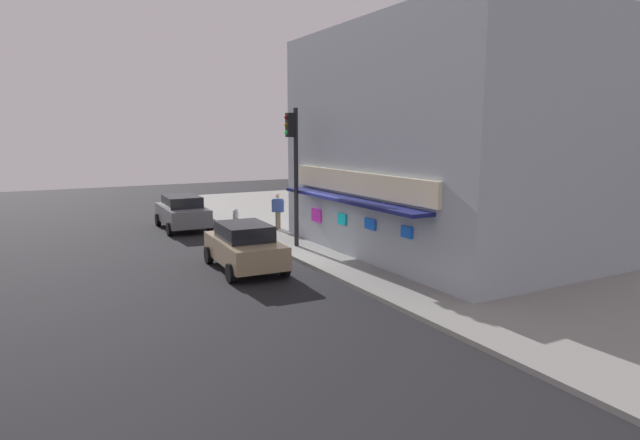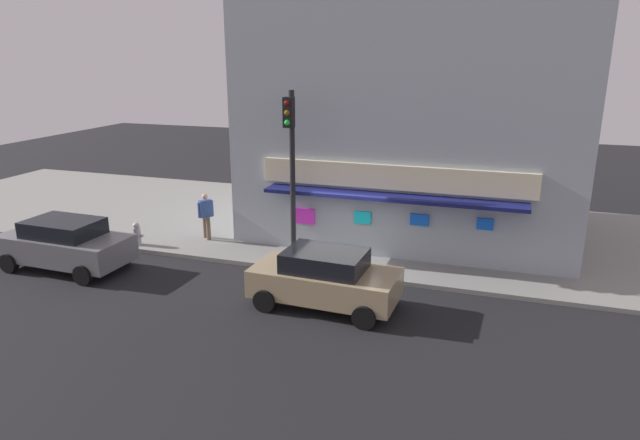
{
  "view_description": "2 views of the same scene",
  "coord_description": "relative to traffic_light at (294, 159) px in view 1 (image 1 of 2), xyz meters",
  "views": [
    {
      "loc": [
        17.41,
        -8.43,
        4.77
      ],
      "look_at": [
        0.04,
        1.03,
        1.49
      ],
      "focal_mm": 29.68,
      "sensor_mm": 36.0,
      "label": 1
    },
    {
      "loc": [
        4.66,
        -15.94,
        6.87
      ],
      "look_at": [
        -0.93,
        1.01,
        1.54
      ],
      "focal_mm": 31.57,
      "sensor_mm": 36.0,
      "label": 2
    }
  ],
  "objects": [
    {
      "name": "ground_plane",
      "position": [
        1.86,
        -0.86,
        -3.71
      ],
      "size": [
        64.78,
        64.78,
        0.0
      ],
      "primitive_type": "plane",
      "color": "black"
    },
    {
      "name": "sidewalk",
      "position": [
        1.86,
        4.38,
        -3.64
      ],
      "size": [
        43.19,
        10.47,
        0.14
      ],
      "primitive_type": "cube",
      "color": "gray",
      "rests_on": "ground_plane"
    },
    {
      "name": "corner_building",
      "position": [
        3.19,
        4.93,
        0.71
      ],
      "size": [
        11.83,
        8.69,
        8.56
      ],
      "color": "#9EA8B2",
      "rests_on": "sidewalk"
    },
    {
      "name": "traffic_light",
      "position": [
        0.0,
        0.0,
        0.0
      ],
      "size": [
        0.32,
        0.58,
        5.6
      ],
      "color": "black",
      "rests_on": "sidewalk"
    },
    {
      "name": "fire_hydrant",
      "position": [
        -5.88,
        -0.44,
        -3.16
      ],
      "size": [
        0.52,
        0.28,
        0.84
      ],
      "color": "#B2B2B7",
      "rests_on": "sidewalk"
    },
    {
      "name": "trash_can",
      "position": [
        2.89,
        1.4,
        -3.15
      ],
      "size": [
        0.49,
        0.49,
        0.83
      ],
      "primitive_type": "cylinder",
      "color": "#2D2D2D",
      "rests_on": "sidewalk"
    },
    {
      "name": "pedestrian",
      "position": [
        -3.81,
        0.97,
        -2.6
      ],
      "size": [
        0.49,
        0.54,
        1.74
      ],
      "color": "brown",
      "rests_on": "sidewalk"
    },
    {
      "name": "parked_car_tan",
      "position": [
        2.1,
        -2.95,
        -2.86
      ],
      "size": [
        4.14,
        2.23,
        1.64
      ],
      "color": "#9E8966",
      "rests_on": "ground_plane"
    },
    {
      "name": "parked_car_grey",
      "position": [
        -6.87,
        -2.87,
        -2.85
      ],
      "size": [
        4.34,
        2.23,
        1.67
      ],
      "color": "slate",
      "rests_on": "ground_plane"
    }
  ]
}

